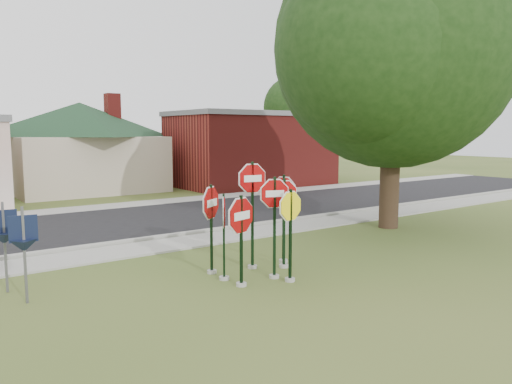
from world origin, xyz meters
TOP-DOWN VIEW (x-y plane):
  - ground at (0.00, 0.00)m, footprint 120.00×120.00m
  - sidewalk_near at (0.00, 5.50)m, footprint 60.00×1.60m
  - road at (0.00, 10.00)m, footprint 60.00×7.00m
  - sidewalk_far at (0.00, 14.30)m, footprint 60.00×1.60m
  - curb at (0.00, 6.50)m, footprint 60.00×0.20m
  - stop_sign_center at (0.19, 0.92)m, footprint 0.92×0.36m
  - stop_sign_yellow at (0.33, 0.50)m, footprint 0.97×0.24m
  - stop_sign_left at (-0.80, 0.86)m, footprint 1.12×0.34m
  - stop_sign_right at (0.97, 1.52)m, footprint 0.93×0.31m
  - stop_sign_back_right at (0.27, 1.93)m, footprint 1.04×0.24m
  - stop_sign_back_left at (-0.81, 2.15)m, footprint 0.96×0.63m
  - stop_sign_far_right at (1.29, 1.92)m, footprint 0.31×0.94m
  - stop_sign_far_left at (-0.86, 1.50)m, footprint 0.55×0.91m
  - building_house at (2.00, 22.00)m, footprint 11.60×11.60m
  - building_brick at (12.00, 18.50)m, footprint 10.20×6.20m
  - oak_tree at (7.50, 3.50)m, footprint 12.10×11.50m
  - bg_tree_right at (22.00, 26.00)m, footprint 5.60×5.60m

SIDE VIEW (x-z plane):
  - ground at x=0.00m, z-range 0.00..0.00m
  - road at x=0.00m, z-range 0.00..0.04m
  - sidewalk_near at x=0.00m, z-range 0.00..0.06m
  - sidewalk_far at x=0.00m, z-range 0.00..0.06m
  - curb at x=0.00m, z-range 0.00..0.14m
  - stop_sign_far_left at x=-0.86m, z-range 0.21..2.37m
  - stop_sign_left at x=-0.80m, z-range 0.23..2.43m
  - stop_sign_yellow at x=0.33m, z-range 0.22..2.49m
  - stop_sign_back_left at x=-0.81m, z-range 0.26..2.59m
  - stop_sign_right at x=0.97m, z-range 0.25..2.66m
  - stop_sign_far_right at x=1.29m, z-range 0.27..2.72m
  - stop_sign_center at x=0.19m, z-range 0.28..2.81m
  - stop_sign_back_right at x=0.27m, z-range 0.37..3.22m
  - building_brick at x=12.00m, z-range 0.03..4.78m
  - building_house at x=2.00m, z-range 0.55..6.75m
  - bg_tree_right at x=22.00m, z-range 1.38..9.78m
  - oak_tree at x=7.50m, z-range 1.08..11.76m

